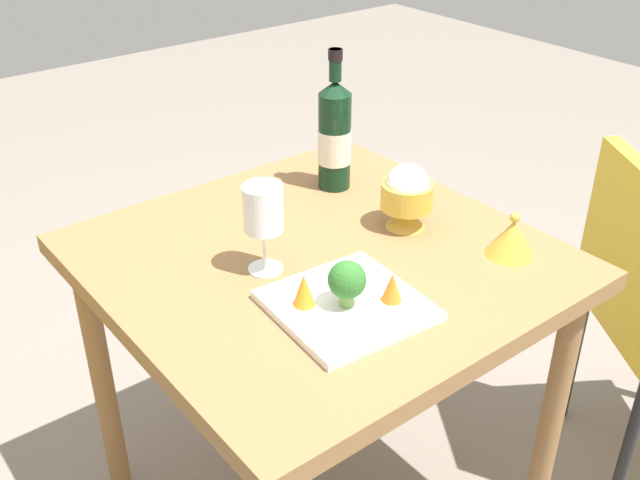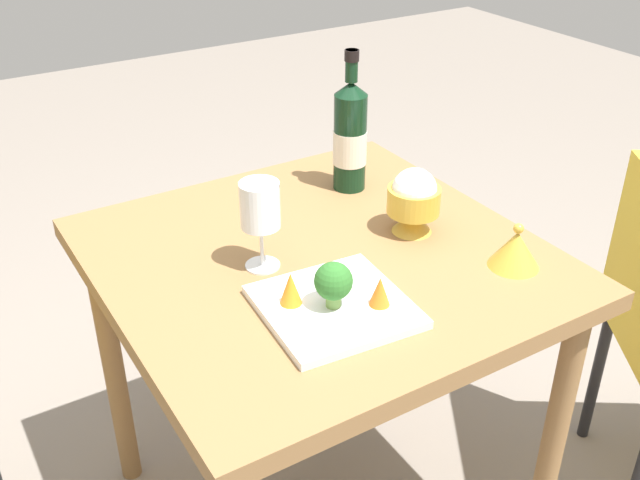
{
  "view_description": "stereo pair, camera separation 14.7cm",
  "coord_description": "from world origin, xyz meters",
  "px_view_note": "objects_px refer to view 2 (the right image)",
  "views": [
    {
      "loc": [
        -0.79,
        -1.0,
        1.52
      ],
      "look_at": [
        0.0,
        0.0,
        0.78
      ],
      "focal_mm": 41.72,
      "sensor_mm": 36.0,
      "label": 1
    },
    {
      "loc": [
        -0.66,
        -1.08,
        1.52
      ],
      "look_at": [
        0.0,
        0.0,
        0.78
      ],
      "focal_mm": 41.72,
      "sensor_mm": 36.0,
      "label": 2
    }
  ],
  "objects_px": {
    "carrot_garnish_right": "(380,291)",
    "rice_bowl": "(414,200)",
    "wine_bottle": "(350,136)",
    "carrot_garnish_left": "(291,288)",
    "broccoli_floret": "(333,282)",
    "serving_plate": "(334,307)",
    "wine_glass": "(260,207)",
    "rice_bowl_lid": "(515,249)"
  },
  "relations": [
    {
      "from": "wine_bottle",
      "to": "wine_glass",
      "type": "bearing_deg",
      "value": -148.68
    },
    {
      "from": "wine_glass",
      "to": "carrot_garnish_left",
      "type": "distance_m",
      "value": 0.18
    },
    {
      "from": "wine_bottle",
      "to": "rice_bowl",
      "type": "relative_size",
      "value": 2.29
    },
    {
      "from": "serving_plate",
      "to": "carrot_garnish_right",
      "type": "xyz_separation_m",
      "value": [
        0.07,
        -0.04,
        0.04
      ]
    },
    {
      "from": "broccoli_floret",
      "to": "wine_bottle",
      "type": "bearing_deg",
      "value": 53.42
    },
    {
      "from": "rice_bowl_lid",
      "to": "carrot_garnish_left",
      "type": "bearing_deg",
      "value": 167.72
    },
    {
      "from": "broccoli_floret",
      "to": "carrot_garnish_left",
      "type": "xyz_separation_m",
      "value": [
        -0.06,
        0.05,
        -0.02
      ]
    },
    {
      "from": "serving_plate",
      "to": "carrot_garnish_left",
      "type": "relative_size",
      "value": 4.34
    },
    {
      "from": "wine_bottle",
      "to": "carrot_garnish_left",
      "type": "relative_size",
      "value": 5.25
    },
    {
      "from": "rice_bowl_lid",
      "to": "carrot_garnish_right",
      "type": "height_order",
      "value": "rice_bowl_lid"
    },
    {
      "from": "wine_glass",
      "to": "serving_plate",
      "type": "relative_size",
      "value": 0.67
    },
    {
      "from": "carrot_garnish_right",
      "to": "rice_bowl",
      "type": "bearing_deg",
      "value": 41.57
    },
    {
      "from": "rice_bowl",
      "to": "serving_plate",
      "type": "xyz_separation_m",
      "value": [
        -0.29,
        -0.16,
        -0.07
      ]
    },
    {
      "from": "broccoli_floret",
      "to": "carrot_garnish_left",
      "type": "distance_m",
      "value": 0.08
    },
    {
      "from": "wine_bottle",
      "to": "carrot_garnish_left",
      "type": "bearing_deg",
      "value": -135.0
    },
    {
      "from": "wine_bottle",
      "to": "carrot_garnish_left",
      "type": "distance_m",
      "value": 0.52
    },
    {
      "from": "wine_glass",
      "to": "carrot_garnish_right",
      "type": "distance_m",
      "value": 0.28
    },
    {
      "from": "rice_bowl_lid",
      "to": "carrot_garnish_right",
      "type": "bearing_deg",
      "value": 177.96
    },
    {
      "from": "serving_plate",
      "to": "carrot_garnish_left",
      "type": "xyz_separation_m",
      "value": [
        -0.07,
        0.04,
        0.04
      ]
    },
    {
      "from": "wine_glass",
      "to": "carrot_garnish_left",
      "type": "xyz_separation_m",
      "value": [
        -0.03,
        -0.16,
        -0.08
      ]
    },
    {
      "from": "wine_glass",
      "to": "serving_plate",
      "type": "xyz_separation_m",
      "value": [
        0.04,
        -0.2,
        -0.12
      ]
    },
    {
      "from": "wine_bottle",
      "to": "serving_plate",
      "type": "distance_m",
      "value": 0.51
    },
    {
      "from": "wine_bottle",
      "to": "broccoli_floret",
      "type": "height_order",
      "value": "wine_bottle"
    },
    {
      "from": "serving_plate",
      "to": "wine_bottle",
      "type": "bearing_deg",
      "value": 53.56
    },
    {
      "from": "rice_bowl_lid",
      "to": "wine_glass",
      "type": "bearing_deg",
      "value": 148.73
    },
    {
      "from": "rice_bowl_lid",
      "to": "carrot_garnish_left",
      "type": "relative_size",
      "value": 1.62
    },
    {
      "from": "rice_bowl",
      "to": "broccoli_floret",
      "type": "bearing_deg",
      "value": -151.34
    },
    {
      "from": "broccoli_floret",
      "to": "carrot_garnish_left",
      "type": "relative_size",
      "value": 1.39
    },
    {
      "from": "wine_bottle",
      "to": "broccoli_floret",
      "type": "relative_size",
      "value": 3.79
    },
    {
      "from": "wine_bottle",
      "to": "serving_plate",
      "type": "relative_size",
      "value": 1.21
    },
    {
      "from": "rice_bowl_lid",
      "to": "carrot_garnish_left",
      "type": "xyz_separation_m",
      "value": [
        -0.44,
        0.1,
        0.01
      ]
    },
    {
      "from": "wine_glass",
      "to": "broccoli_floret",
      "type": "height_order",
      "value": "wine_glass"
    },
    {
      "from": "wine_bottle",
      "to": "rice_bowl",
      "type": "bearing_deg",
      "value": -90.78
    },
    {
      "from": "broccoli_floret",
      "to": "wine_glass",
      "type": "bearing_deg",
      "value": 99.32
    },
    {
      "from": "wine_glass",
      "to": "carrot_garnish_left",
      "type": "height_order",
      "value": "wine_glass"
    },
    {
      "from": "rice_bowl",
      "to": "broccoli_floret",
      "type": "relative_size",
      "value": 1.65
    },
    {
      "from": "wine_glass",
      "to": "broccoli_floret",
      "type": "xyz_separation_m",
      "value": [
        0.03,
        -0.2,
        -0.06
      ]
    },
    {
      "from": "rice_bowl_lid",
      "to": "broccoli_floret",
      "type": "height_order",
      "value": "broccoli_floret"
    },
    {
      "from": "wine_glass",
      "to": "wine_bottle",
      "type": "bearing_deg",
      "value": 31.32
    },
    {
      "from": "serving_plate",
      "to": "broccoli_floret",
      "type": "distance_m",
      "value": 0.06
    },
    {
      "from": "carrot_garnish_left",
      "to": "carrot_garnish_right",
      "type": "xyz_separation_m",
      "value": [
        0.13,
        -0.08,
        -0.0
      ]
    },
    {
      "from": "wine_bottle",
      "to": "carrot_garnish_right",
      "type": "relative_size",
      "value": 5.81
    }
  ]
}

